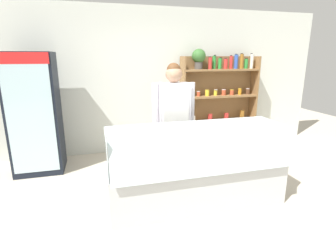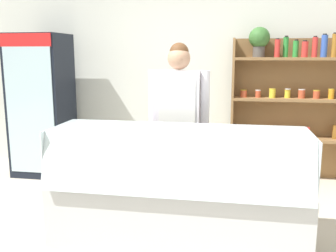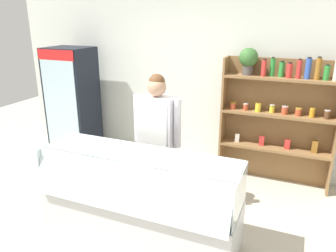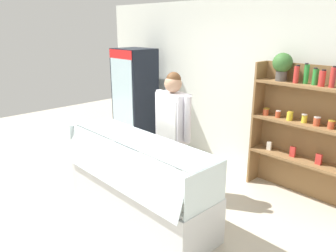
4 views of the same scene
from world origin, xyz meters
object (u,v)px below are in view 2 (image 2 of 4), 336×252
Objects in this scene: drinks_fridge at (42,105)px; deli_display_case at (177,207)px; shop_clerk at (179,113)px; shelving_unit at (290,95)px.

drinks_fridge is 0.87× the size of deli_display_case.
deli_display_case is at bearing -82.75° from shop_clerk.
shop_clerk is at bearing 97.25° from deli_display_case.
deli_display_case is at bearing -37.52° from drinks_fridge.
deli_display_case is 1.25× the size of shop_clerk.
deli_display_case is (2.08, -1.60, -0.63)m from drinks_fridge.
shop_clerk is (-0.09, 0.68, 0.72)m from deli_display_case.
shelving_unit is (3.25, 0.35, 0.17)m from drinks_fridge.
drinks_fridge reaches higher than shop_clerk.
shop_clerk reaches higher than deli_display_case.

